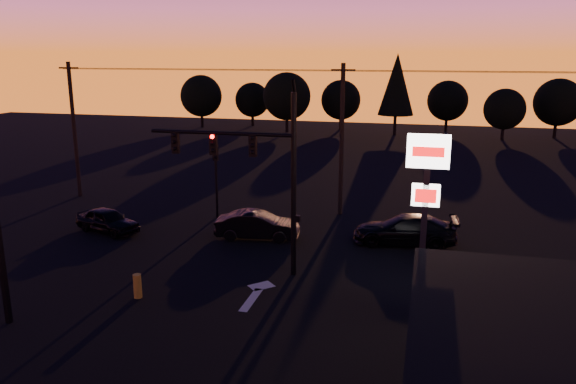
% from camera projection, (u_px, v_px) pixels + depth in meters
% --- Properties ---
extents(ground, '(120.00, 120.00, 0.00)m').
position_uv_depth(ground, '(231.00, 309.00, 21.55)').
color(ground, black).
rests_on(ground, ground).
extents(lane_arrow, '(1.20, 3.10, 0.01)m').
position_uv_depth(lane_arrow, '(256.00, 293.00, 22.99)').
color(lane_arrow, beige).
rests_on(lane_arrow, ground).
extents(traffic_signal_mast, '(6.79, 0.52, 8.58)m').
position_uv_depth(traffic_signal_mast, '(258.00, 164.00, 24.13)').
color(traffic_signal_mast, black).
rests_on(traffic_signal_mast, ground).
extents(secondary_signal, '(0.30, 0.31, 4.35)m').
position_uv_depth(secondary_signal, '(216.00, 170.00, 32.84)').
color(secondary_signal, black).
rests_on(secondary_signal, ground).
extents(pylon_sign, '(1.50, 0.28, 6.80)m').
position_uv_depth(pylon_sign, '(426.00, 187.00, 20.10)').
color(pylon_sign, black).
rests_on(pylon_sign, ground).
extents(utility_pole_0, '(1.40, 0.26, 9.00)m').
position_uv_depth(utility_pole_0, '(74.00, 129.00, 37.40)').
color(utility_pole_0, black).
rests_on(utility_pole_0, ground).
extents(utility_pole_1, '(1.40, 0.26, 9.00)m').
position_uv_depth(utility_pole_1, '(342.00, 139.00, 33.13)').
color(utility_pole_1, black).
rests_on(utility_pole_1, ground).
extents(power_wires, '(36.00, 1.22, 0.07)m').
position_uv_depth(power_wires, '(343.00, 71.00, 32.16)').
color(power_wires, black).
rests_on(power_wires, ground).
extents(bollard, '(0.33, 0.33, 0.99)m').
position_uv_depth(bollard, '(138.00, 286.00, 22.46)').
color(bollard, '#B69320').
rests_on(bollard, ground).
extents(tree_0, '(5.36, 5.36, 6.74)m').
position_uv_depth(tree_0, '(201.00, 96.00, 72.82)').
color(tree_0, black).
rests_on(tree_0, ground).
extents(tree_1, '(4.54, 4.54, 5.71)m').
position_uv_depth(tree_1, '(252.00, 100.00, 74.37)').
color(tree_1, black).
rests_on(tree_1, ground).
extents(tree_2, '(5.77, 5.78, 7.26)m').
position_uv_depth(tree_2, '(287.00, 96.00, 68.01)').
color(tree_2, black).
rests_on(tree_2, ground).
extents(tree_3, '(4.95, 4.95, 6.22)m').
position_uv_depth(tree_3, '(341.00, 100.00, 70.50)').
color(tree_3, black).
rests_on(tree_3, ground).
extents(tree_4, '(4.18, 4.18, 9.50)m').
position_uv_depth(tree_4, '(397.00, 84.00, 65.49)').
color(tree_4, black).
rests_on(tree_4, ground).
extents(tree_5, '(4.95, 4.95, 6.22)m').
position_uv_depth(tree_5, '(448.00, 101.00, 69.29)').
color(tree_5, black).
rests_on(tree_5, ground).
extents(tree_6, '(4.54, 4.54, 5.71)m').
position_uv_depth(tree_6, '(505.00, 109.00, 62.30)').
color(tree_6, black).
rests_on(tree_6, ground).
extents(tree_7, '(5.36, 5.36, 6.74)m').
position_uv_depth(tree_7, '(558.00, 102.00, 63.55)').
color(tree_7, black).
rests_on(tree_7, ground).
extents(car_left, '(4.13, 2.64, 1.31)m').
position_uv_depth(car_left, '(108.00, 220.00, 30.67)').
color(car_left, black).
rests_on(car_left, ground).
extents(car_mid, '(4.55, 2.10, 1.45)m').
position_uv_depth(car_mid, '(257.00, 225.00, 29.60)').
color(car_mid, black).
rests_on(car_mid, ground).
extents(car_right, '(5.39, 2.56, 1.52)m').
position_uv_depth(car_right, '(405.00, 230.00, 28.74)').
color(car_right, black).
rests_on(car_right, ground).
extents(suv_parked, '(4.67, 5.42, 1.38)m').
position_uv_depth(suv_parked, '(559.00, 342.00, 17.71)').
color(suv_parked, black).
rests_on(suv_parked, ground).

